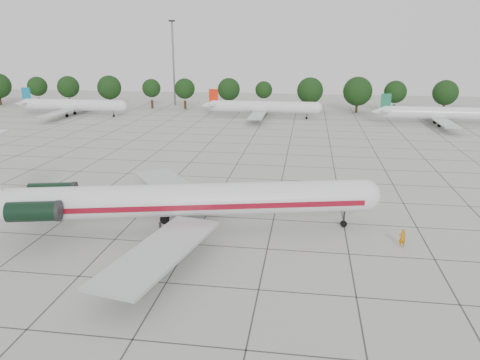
{
  "coord_description": "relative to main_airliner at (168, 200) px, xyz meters",
  "views": [
    {
      "loc": [
        11.51,
        -50.59,
        20.16
      ],
      "look_at": [
        3.53,
        3.74,
        3.5
      ],
      "focal_mm": 35.0,
      "sensor_mm": 36.0,
      "label": 1
    }
  ],
  "objects": [
    {
      "name": "bg_airliner_c",
      "position": [
        2.58,
        77.15,
        -0.8
      ],
      "size": [
        28.24,
        27.2,
        7.4
      ],
      "color": "silver",
      "rests_on": "ground"
    },
    {
      "name": "ground",
      "position": [
        2.9,
        5.37,
        -3.71
      ],
      "size": [
        260.0,
        260.0,
        0.0
      ],
      "primitive_type": "plane",
      "color": "#B5B5AD",
      "rests_on": "ground"
    },
    {
      "name": "bg_airliner_b",
      "position": [
        -48.67,
        73.4,
        -0.8
      ],
      "size": [
        28.24,
        27.2,
        7.4
      ],
      "color": "silver",
      "rests_on": "ground"
    },
    {
      "name": "floodlight_mast",
      "position": [
        -27.1,
        97.37,
        10.57
      ],
      "size": [
        1.6,
        1.6,
        25.45
      ],
      "color": "slate",
      "rests_on": "ground"
    },
    {
      "name": "ground_crew",
      "position": [
        24.27,
        -0.13,
        -2.75
      ],
      "size": [
        0.78,
        0.58,
        1.93
      ],
      "primitive_type": "imported",
      "rotation": [
        0.0,
        0.0,
        3.32
      ],
      "color": "#BE6E0B",
      "rests_on": "ground"
    },
    {
      "name": "bg_airliner_d",
      "position": [
        46.14,
        72.68,
        -0.8
      ],
      "size": [
        28.24,
        27.2,
        7.4
      ],
      "color": "silver",
      "rests_on": "ground"
    },
    {
      "name": "main_airliner",
      "position": [
        0.0,
        0.0,
        0.0
      ],
      "size": [
        44.31,
        34.34,
        10.51
      ],
      "rotation": [
        0.0,
        0.0,
        0.23
      ],
      "color": "silver",
      "rests_on": "ground"
    },
    {
      "name": "apron_joints",
      "position": [
        2.9,
        20.37,
        -3.7
      ],
      "size": [
        170.0,
        170.0,
        0.02
      ],
      "primitive_type": "cube",
      "color": "#383838",
      "rests_on": "ground"
    },
    {
      "name": "tree_line",
      "position": [
        -8.79,
        90.37,
        2.27
      ],
      "size": [
        249.86,
        8.44,
        10.22
      ],
      "color": "#332114",
      "rests_on": "ground"
    }
  ]
}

